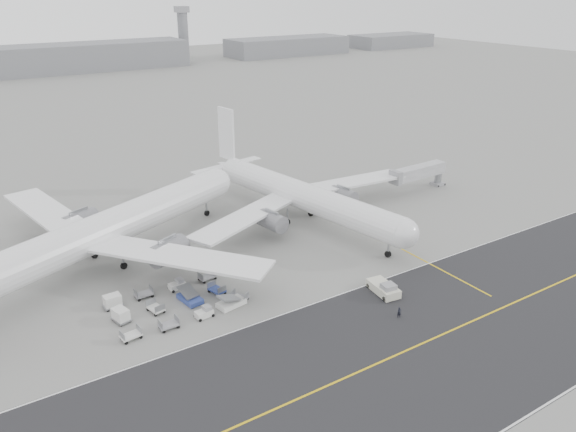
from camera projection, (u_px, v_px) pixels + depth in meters
ground at (270, 309)px, 81.10m from camera, size 700.00×700.00×0.00m
taxiway at (379, 363)px, 69.64m from camera, size 220.00×59.00×0.03m
horizon_buildings at (66, 72)px, 298.00m from camera, size 520.00×28.00×28.00m
control_tower at (183, 33)px, 330.58m from camera, size 7.00×7.00×31.25m
airliner_a at (107, 229)px, 92.35m from camera, size 58.38×57.01×21.35m
airliner_b at (301, 195)px, 109.27m from camera, size 53.31×54.33×18.87m
pushback_tug at (384, 288)px, 84.94m from camera, size 3.40×7.56×2.13m
jet_bridge at (419, 173)px, 125.77m from camera, size 16.06×3.59×6.05m
gse_cluster at (173, 307)px, 81.73m from camera, size 24.96×20.23×2.06m
stray_dolly at (240, 300)px, 83.42m from camera, size 2.67×2.93×1.53m
ground_crew_a at (399, 313)px, 78.76m from camera, size 0.70×0.56×1.66m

